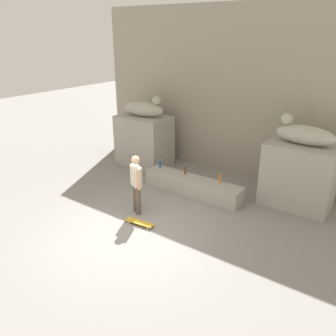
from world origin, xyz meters
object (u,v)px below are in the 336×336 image
object	(u,v)px
bottle_brown	(185,170)
bottle_blue	(160,164)
statue_reclining_left	(144,109)
skateboard	(139,222)
skater	(136,182)
bottle_orange	(220,178)
statue_reclining_right	(304,134)

from	to	relation	value
bottle_brown	bottle_blue	bearing A→B (deg)	-179.25
statue_reclining_left	skateboard	size ratio (longest dim) A/B	2.03
skater	bottle_blue	xyz separation A→B (m)	(-0.75, 2.06, -0.30)
bottle_orange	bottle_blue	distance (m)	2.16
skateboard	bottle_blue	size ratio (longest dim) A/B	2.94
bottle_orange	bottle_brown	bearing A→B (deg)	-177.64
bottle_brown	bottle_orange	bearing A→B (deg)	2.36
statue_reclining_left	bottle_orange	xyz separation A→B (m)	(3.59, -0.93, -1.48)
statue_reclining_left	bottle_orange	distance (m)	3.99
statue_reclining_right	bottle_brown	world-z (taller)	statue_reclining_right
statue_reclining_right	bottle_blue	xyz separation A→B (m)	(-4.12, -0.98, -1.49)
skater	bottle_orange	bearing A→B (deg)	84.68
bottle_blue	statue_reclining_left	bearing A→B (deg)	145.37
statue_reclining_left	skater	bearing A→B (deg)	-62.77
skater	skateboard	distance (m)	1.08
bottle_orange	bottle_blue	world-z (taller)	bottle_orange
skateboard	bottle_blue	bearing A→B (deg)	109.06
statue_reclining_right	bottle_blue	size ratio (longest dim) A/B	5.83
skater	bottle_orange	world-z (taller)	skater
skateboard	skater	bearing A→B (deg)	128.54
skater	bottle_orange	size ratio (longest dim) A/B	5.32
statue_reclining_left	bottle_blue	bearing A→B (deg)	-42.96
statue_reclining_right	statue_reclining_left	bearing A→B (deg)	2.06
statue_reclining_left	skateboard	bearing A→B (deg)	-61.31
skater	bottle_brown	distance (m)	2.10
statue_reclining_right	skater	world-z (taller)	statue_reclining_right
statue_reclining_right	skater	size ratio (longest dim) A/B	0.97
skater	skateboard	world-z (taller)	skater
statue_reclining_left	bottle_brown	size ratio (longest dim) A/B	5.33
bottle_orange	statue_reclining_right	bearing A→B (deg)	25.12
statue_reclining_left	skater	xyz separation A→B (m)	(2.18, -3.04, -1.19)
statue_reclining_left	bottle_blue	world-z (taller)	statue_reclining_left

